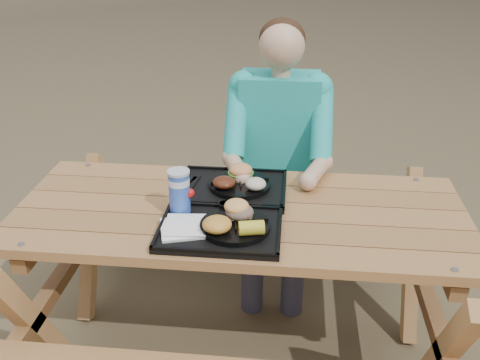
# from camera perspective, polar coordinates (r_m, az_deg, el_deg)

# --- Properties ---
(ground) EXTENTS (60.00, 60.00, 0.00)m
(ground) POSITION_cam_1_polar(r_m,az_deg,el_deg) (2.59, 0.00, -17.67)
(ground) COLOR #999999
(ground) RESTS_ON ground
(picnic_table) EXTENTS (1.80, 1.49, 0.75)m
(picnic_table) POSITION_cam_1_polar(r_m,az_deg,el_deg) (2.35, 0.00, -11.10)
(picnic_table) COLOR #999999
(picnic_table) RESTS_ON ground
(tray_near) EXTENTS (0.45, 0.35, 0.02)m
(tray_near) POSITION_cam_1_polar(r_m,az_deg,el_deg) (1.99, -2.09, -5.23)
(tray_near) COLOR black
(tray_near) RESTS_ON picnic_table
(tray_far) EXTENTS (0.45, 0.35, 0.02)m
(tray_far) POSITION_cam_1_polar(r_m,az_deg,el_deg) (2.27, -0.80, -0.99)
(tray_far) COLOR black
(tray_far) RESTS_ON picnic_table
(plate_near) EXTENTS (0.26, 0.26, 0.02)m
(plate_near) POSITION_cam_1_polar(r_m,az_deg,el_deg) (1.97, -0.53, -4.91)
(plate_near) COLOR black
(plate_near) RESTS_ON tray_near
(plate_far) EXTENTS (0.26, 0.26, 0.02)m
(plate_far) POSITION_cam_1_polar(r_m,az_deg,el_deg) (2.26, -0.02, -0.46)
(plate_far) COLOR black
(plate_far) RESTS_ON tray_far
(napkin_stack) EXTENTS (0.20, 0.20, 0.02)m
(napkin_stack) POSITION_cam_1_polar(r_m,az_deg,el_deg) (1.97, -6.11, -5.04)
(napkin_stack) COLOR white
(napkin_stack) RESTS_ON tray_near
(soda_cup) EXTENTS (0.08, 0.08, 0.16)m
(soda_cup) POSITION_cam_1_polar(r_m,az_deg,el_deg) (2.06, -6.48, -1.34)
(soda_cup) COLOR #1743AF
(soda_cup) RESTS_ON tray_near
(condiment_bbq) EXTENTS (0.05, 0.05, 0.03)m
(condiment_bbq) POSITION_cam_1_polar(r_m,az_deg,el_deg) (2.08, -1.61, -2.83)
(condiment_bbq) COLOR black
(condiment_bbq) RESTS_ON tray_near
(condiment_mustard) EXTENTS (0.05, 0.05, 0.03)m
(condiment_mustard) POSITION_cam_1_polar(r_m,az_deg,el_deg) (2.07, -0.22, -3.06)
(condiment_mustard) COLOR gold
(condiment_mustard) RESTS_ON tray_near
(sandwich) EXTENTS (0.10, 0.10, 0.10)m
(sandwich) POSITION_cam_1_polar(r_m,az_deg,el_deg) (1.98, -0.05, -2.68)
(sandwich) COLOR #F9AB57
(sandwich) RESTS_ON plate_near
(mac_cheese) EXTENTS (0.11, 0.11, 0.05)m
(mac_cheese) POSITION_cam_1_polar(r_m,az_deg,el_deg) (1.91, -2.47, -4.76)
(mac_cheese) COLOR gold
(mac_cheese) RESTS_ON plate_near
(corn_cob) EXTENTS (0.11, 0.11, 0.05)m
(corn_cob) POSITION_cam_1_polar(r_m,az_deg,el_deg) (1.89, 1.23, -5.13)
(corn_cob) COLOR yellow
(corn_cob) RESTS_ON plate_near
(cutlery_far) EXTENTS (0.05, 0.16, 0.01)m
(cutlery_far) POSITION_cam_1_polar(r_m,az_deg,el_deg) (2.29, -5.09, -0.37)
(cutlery_far) COLOR black
(cutlery_far) RESTS_ON tray_far
(burger) EXTENTS (0.10, 0.10, 0.09)m
(burger) POSITION_cam_1_polar(r_m,az_deg,el_deg) (2.28, 0.08, 1.35)
(burger) COLOR #E99052
(burger) RESTS_ON plate_far
(baked_beans) EXTENTS (0.10, 0.10, 0.04)m
(baked_beans) POSITION_cam_1_polar(r_m,az_deg,el_deg) (2.21, -1.72, -0.25)
(baked_beans) COLOR #522210
(baked_beans) RESTS_ON plate_far
(potato_salad) EXTENTS (0.09, 0.09, 0.05)m
(potato_salad) POSITION_cam_1_polar(r_m,az_deg,el_deg) (2.19, 1.68, -0.42)
(potato_salad) COLOR beige
(potato_salad) RESTS_ON plate_far
(diner) EXTENTS (0.48, 0.84, 1.28)m
(diner) POSITION_cam_1_polar(r_m,az_deg,el_deg) (2.72, 4.02, 1.04)
(diner) COLOR #1BBEB0
(diner) RESTS_ON ground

